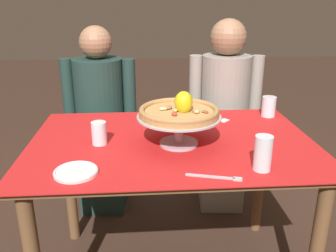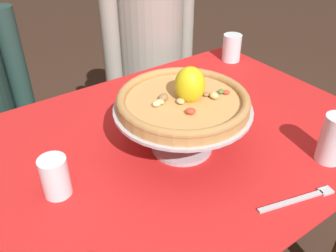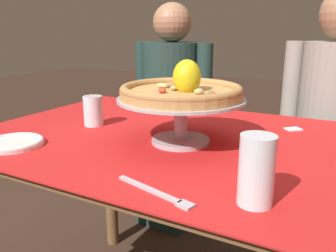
# 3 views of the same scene
# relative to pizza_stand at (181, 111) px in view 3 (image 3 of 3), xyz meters

# --- Properties ---
(dining_table) EXTENTS (1.28, 0.88, 0.76)m
(dining_table) POSITION_rel_pizza_stand_xyz_m (-0.03, 0.05, -0.21)
(dining_table) COLOR brown
(dining_table) RESTS_ON ground
(pizza_stand) EXTENTS (0.36, 0.36, 0.13)m
(pizza_stand) POSITION_rel_pizza_stand_xyz_m (0.00, 0.00, 0.00)
(pizza_stand) COLOR #B7B7C1
(pizza_stand) RESTS_ON dining_table
(pizza) EXTENTS (0.34, 0.34, 0.11)m
(pizza) POSITION_rel_pizza_stand_xyz_m (0.00, -0.00, 0.06)
(pizza) COLOR tan
(pizza) RESTS_ON pizza_stand
(water_glass_front_right) EXTENTS (0.07, 0.07, 0.14)m
(water_glass_front_right) POSITION_rel_pizza_stand_xyz_m (0.29, -0.27, -0.03)
(water_glass_front_right) COLOR white
(water_glass_front_right) RESTS_ON dining_table
(water_glass_side_left) EXTENTS (0.07, 0.07, 0.10)m
(water_glass_side_left) POSITION_rel_pizza_stand_xyz_m (-0.35, 0.03, -0.05)
(water_glass_side_left) COLOR white
(water_glass_side_left) RESTS_ON dining_table
(side_plate) EXTENTS (0.16, 0.16, 0.02)m
(side_plate) POSITION_rel_pizza_stand_xyz_m (-0.41, -0.25, -0.09)
(side_plate) COLOR white
(side_plate) RESTS_ON dining_table
(dinner_fork) EXTENTS (0.20, 0.07, 0.01)m
(dinner_fork) POSITION_rel_pizza_stand_xyz_m (0.11, -0.32, -0.09)
(dinner_fork) COLOR #B7B7C1
(dinner_fork) RESTS_ON dining_table
(sugar_packet) EXTENTS (0.06, 0.06, 0.00)m
(sugar_packet) POSITION_rel_pizza_stand_xyz_m (0.27, 0.30, -0.09)
(sugar_packet) COLOR white
(sugar_packet) RESTS_ON dining_table
(diner_left) EXTENTS (0.47, 0.35, 1.22)m
(diner_left) POSITION_rel_pizza_stand_xyz_m (-0.43, 0.77, -0.28)
(diner_left) COLOR #1E3833
(diner_left) RESTS_ON ground
(diner_right) EXTENTS (0.47, 0.35, 1.26)m
(diner_right) POSITION_rel_pizza_stand_xyz_m (0.38, 0.74, -0.26)
(diner_right) COLOR gray
(diner_right) RESTS_ON ground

